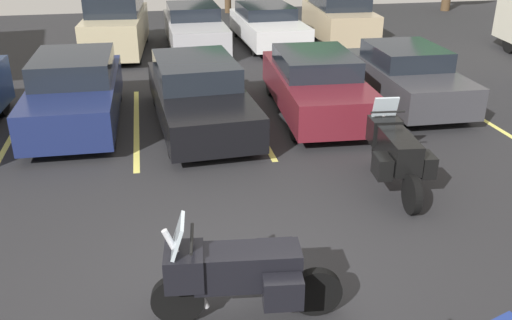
{
  "coord_description": "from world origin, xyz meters",
  "views": [
    {
      "loc": [
        -0.95,
        -5.88,
        4.43
      ],
      "look_at": [
        0.58,
        1.87,
        0.88
      ],
      "focal_mm": 39.15,
      "sensor_mm": 36.0,
      "label": 1
    }
  ],
  "objects_px": {
    "car_black": "(199,94)",
    "car_maroon": "(316,84)",
    "car_charcoal": "(407,76)",
    "car_navy": "(75,92)",
    "car_far_silver": "(194,28)",
    "motorcycle_third": "(395,150)",
    "car_far_white": "(267,25)",
    "car_far_tan": "(339,17)",
    "car_far_champagne": "(116,23)",
    "motorcycle_touring": "(239,272)"
  },
  "relations": [
    {
      "from": "car_black",
      "to": "car_maroon",
      "type": "distance_m",
      "value": 2.77
    },
    {
      "from": "car_maroon",
      "to": "car_charcoal",
      "type": "xyz_separation_m",
      "value": [
        2.43,
        0.3,
        -0.02
      ]
    },
    {
      "from": "car_navy",
      "to": "car_far_silver",
      "type": "relative_size",
      "value": 0.96
    },
    {
      "from": "motorcycle_third",
      "to": "car_far_white",
      "type": "relative_size",
      "value": 0.48
    },
    {
      "from": "motorcycle_third",
      "to": "car_charcoal",
      "type": "distance_m",
      "value": 4.84
    },
    {
      "from": "car_black",
      "to": "car_far_white",
      "type": "xyz_separation_m",
      "value": [
        3.26,
        7.8,
        -0.01
      ]
    },
    {
      "from": "car_maroon",
      "to": "car_far_silver",
      "type": "distance_m",
      "value": 7.85
    },
    {
      "from": "car_far_white",
      "to": "car_far_tan",
      "type": "relative_size",
      "value": 1.04
    },
    {
      "from": "motorcycle_third",
      "to": "car_black",
      "type": "relative_size",
      "value": 0.47
    },
    {
      "from": "car_black",
      "to": "car_far_champagne",
      "type": "xyz_separation_m",
      "value": [
        -1.99,
        7.45,
        0.3
      ]
    },
    {
      "from": "motorcycle_third",
      "to": "car_charcoal",
      "type": "xyz_separation_m",
      "value": [
        2.23,
        4.3,
        0.01
      ]
    },
    {
      "from": "car_charcoal",
      "to": "car_far_tan",
      "type": "bearing_deg",
      "value": 84.53
    },
    {
      "from": "car_navy",
      "to": "car_far_tan",
      "type": "xyz_separation_m",
      "value": [
        8.59,
        7.2,
        0.15
      ]
    },
    {
      "from": "car_far_silver",
      "to": "car_charcoal",
      "type": "bearing_deg",
      "value": -57.8
    },
    {
      "from": "motorcycle_touring",
      "to": "car_far_tan",
      "type": "bearing_deg",
      "value": 67.08
    },
    {
      "from": "motorcycle_touring",
      "to": "car_navy",
      "type": "distance_m",
      "value": 7.67
    },
    {
      "from": "motorcycle_touring",
      "to": "car_charcoal",
      "type": "bearing_deg",
      "value": 53.05
    },
    {
      "from": "car_navy",
      "to": "car_far_white",
      "type": "distance_m",
      "value": 9.4
    },
    {
      "from": "car_far_tan",
      "to": "motorcycle_touring",
      "type": "bearing_deg",
      "value": -112.92
    },
    {
      "from": "motorcycle_touring",
      "to": "car_far_white",
      "type": "xyz_separation_m",
      "value": [
        3.48,
        14.53,
        0.03
      ]
    },
    {
      "from": "car_black",
      "to": "car_far_silver",
      "type": "relative_size",
      "value": 1.03
    },
    {
      "from": "motorcycle_third",
      "to": "car_far_tan",
      "type": "height_order",
      "value": "car_far_tan"
    },
    {
      "from": "motorcycle_touring",
      "to": "car_charcoal",
      "type": "distance_m",
      "value": 9.01
    },
    {
      "from": "motorcycle_touring",
      "to": "car_far_champagne",
      "type": "xyz_separation_m",
      "value": [
        -1.77,
        14.19,
        0.34
      ]
    },
    {
      "from": "car_navy",
      "to": "motorcycle_third",
      "type": "bearing_deg",
      "value": -37.55
    },
    {
      "from": "car_far_tan",
      "to": "car_navy",
      "type": "bearing_deg",
      "value": -140.01
    },
    {
      "from": "car_far_silver",
      "to": "motorcycle_touring",
      "type": "bearing_deg",
      "value": -93.37
    },
    {
      "from": "car_navy",
      "to": "car_far_tan",
      "type": "height_order",
      "value": "car_far_tan"
    },
    {
      "from": "motorcycle_third",
      "to": "car_charcoal",
      "type": "height_order",
      "value": "motorcycle_third"
    },
    {
      "from": "car_black",
      "to": "car_maroon",
      "type": "relative_size",
      "value": 1.04
    },
    {
      "from": "car_black",
      "to": "car_charcoal",
      "type": "distance_m",
      "value": 5.22
    },
    {
      "from": "car_navy",
      "to": "car_charcoal",
      "type": "relative_size",
      "value": 1.08
    },
    {
      "from": "car_far_tan",
      "to": "car_far_white",
      "type": "bearing_deg",
      "value": 178.39
    },
    {
      "from": "car_navy",
      "to": "car_maroon",
      "type": "distance_m",
      "value": 5.47
    },
    {
      "from": "motorcycle_third",
      "to": "car_far_silver",
      "type": "xyz_separation_m",
      "value": [
        -2.34,
        11.55,
        0.01
      ]
    },
    {
      "from": "car_charcoal",
      "to": "car_far_white",
      "type": "bearing_deg",
      "value": 104.81
    },
    {
      "from": "car_far_champagne",
      "to": "car_far_silver",
      "type": "xyz_separation_m",
      "value": [
        2.62,
        0.27,
        -0.29
      ]
    },
    {
      "from": "car_maroon",
      "to": "motorcycle_touring",
      "type": "bearing_deg",
      "value": -113.38
    },
    {
      "from": "car_navy",
      "to": "car_far_white",
      "type": "bearing_deg",
      "value": 50.71
    },
    {
      "from": "car_navy",
      "to": "car_maroon",
      "type": "relative_size",
      "value": 0.97
    },
    {
      "from": "car_far_champagne",
      "to": "car_far_tan",
      "type": "distance_m",
      "value": 7.89
    },
    {
      "from": "car_maroon",
      "to": "car_far_silver",
      "type": "xyz_separation_m",
      "value": [
        -2.13,
        7.55,
        -0.02
      ]
    },
    {
      "from": "car_navy",
      "to": "car_far_tan",
      "type": "bearing_deg",
      "value": 39.99
    },
    {
      "from": "motorcycle_touring",
      "to": "car_maroon",
      "type": "relative_size",
      "value": 0.47
    },
    {
      "from": "car_navy",
      "to": "car_far_champagne",
      "type": "relative_size",
      "value": 0.96
    },
    {
      "from": "car_far_silver",
      "to": "car_far_tan",
      "type": "bearing_deg",
      "value": 0.06
    },
    {
      "from": "car_black",
      "to": "car_charcoal",
      "type": "xyz_separation_m",
      "value": [
        5.2,
        0.47,
        0.01
      ]
    },
    {
      "from": "motorcycle_touring",
      "to": "car_far_champagne",
      "type": "height_order",
      "value": "car_far_champagne"
    },
    {
      "from": "car_maroon",
      "to": "car_far_tan",
      "type": "distance_m",
      "value": 8.18
    },
    {
      "from": "car_charcoal",
      "to": "car_far_champagne",
      "type": "bearing_deg",
      "value": 135.82
    }
  ]
}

